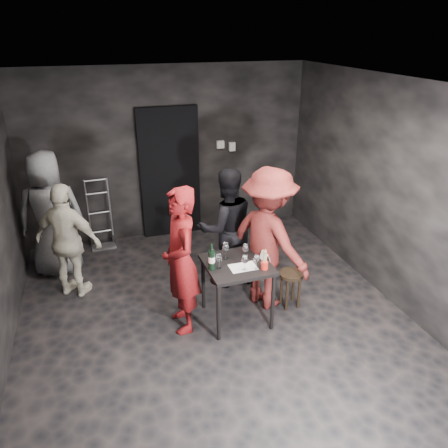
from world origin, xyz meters
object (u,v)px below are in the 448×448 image
object	(u,v)px
tasting_table	(237,271)
woman_black	(226,223)
stool	(291,281)
man_maroon	(269,227)
server_red	(180,252)
bystander_cream	(68,241)
hand_truck	(102,233)
wine_bottle	(212,259)
breadstick_cup	(265,260)
bystander_grey	(49,204)

from	to	relation	value
tasting_table	woman_black	world-z (taller)	woman_black
stool	man_maroon	world-z (taller)	man_maroon
server_red	woman_black	xyz separation A→B (m)	(0.77, 0.77, -0.10)
man_maroon	bystander_cream	size ratio (longest dim) A/B	1.37
bystander_cream	man_maroon	bearing A→B (deg)	-170.66
hand_truck	wine_bottle	world-z (taller)	hand_truck
man_maroon	hand_truck	bearing A→B (deg)	13.40
hand_truck	server_red	bearing A→B (deg)	-76.15
hand_truck	tasting_table	distance (m)	2.85
server_red	breadstick_cup	bearing A→B (deg)	70.48
tasting_table	woman_black	size ratio (longest dim) A/B	0.43
bystander_cream	breadstick_cup	distance (m)	2.48
woman_black	bystander_cream	size ratio (longest dim) A/B	1.14
bystander_cream	breadstick_cup	xyz separation A→B (m)	(2.08, -1.35, 0.10)
woman_black	wine_bottle	distance (m)	0.97
tasting_table	stool	world-z (taller)	tasting_table
woman_black	wine_bottle	world-z (taller)	woman_black
tasting_table	woman_black	bearing A→B (deg)	80.58
bystander_grey	wine_bottle	bearing A→B (deg)	136.68
hand_truck	wine_bottle	bearing A→B (deg)	-70.21
hand_truck	bystander_grey	bearing A→B (deg)	-138.84
breadstick_cup	stool	bearing A→B (deg)	28.10
stool	breadstick_cup	size ratio (longest dim) A/B	1.89
wine_bottle	breadstick_cup	distance (m)	0.58
man_maroon	breadstick_cup	distance (m)	0.50
stool	woman_black	size ratio (longest dim) A/B	0.27
man_maroon	wine_bottle	size ratio (longest dim) A/B	6.78
man_maroon	wine_bottle	bearing A→B (deg)	80.44
server_red	bystander_cream	distance (m)	1.62
hand_truck	bystander_grey	size ratio (longest dim) A/B	0.53
woman_black	bystander_cream	distance (m)	2.00
man_maroon	stool	bearing A→B (deg)	-148.69
hand_truck	stool	distance (m)	3.21
man_maroon	bystander_cream	bearing A→B (deg)	41.23
tasting_table	hand_truck	bearing A→B (deg)	120.09
hand_truck	wine_bottle	size ratio (longest dim) A/B	3.58
man_maroon	bystander_cream	world-z (taller)	man_maroon
stool	woman_black	world-z (taller)	woman_black
stool	man_maroon	distance (m)	0.75
woman_black	man_maroon	bearing A→B (deg)	116.04
stool	bystander_grey	bearing A→B (deg)	147.48
stool	man_maroon	bearing A→B (deg)	147.87
tasting_table	bystander_grey	size ratio (longest dim) A/B	0.36
bystander_cream	wine_bottle	xyz separation A→B (m)	(1.52, -1.17, 0.11)
hand_truck	stool	world-z (taller)	hand_truck
wine_bottle	hand_truck	bearing A→B (deg)	114.02
hand_truck	bystander_grey	world-z (taller)	bystander_grey
hand_truck	woman_black	size ratio (longest dim) A/B	0.64
tasting_table	man_maroon	bearing A→B (deg)	23.39
bystander_cream	wine_bottle	world-z (taller)	bystander_cream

